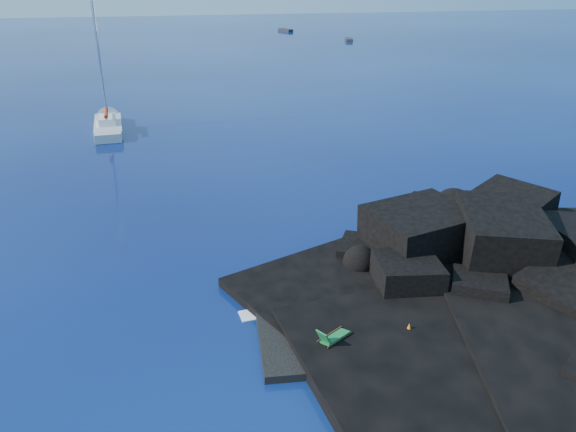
{
  "coord_description": "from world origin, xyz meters",
  "views": [
    {
      "loc": [
        -3.07,
        -18.82,
        14.45
      ],
      "look_at": [
        3.47,
        9.0,
        2.0
      ],
      "focal_mm": 35.0,
      "sensor_mm": 36.0,
      "label": 1
    }
  ],
  "objects_px": {
    "deck_chair": "(335,333)",
    "sailboat": "(109,131)",
    "distant_boat_b": "(349,41)",
    "marker_cone": "(409,329)",
    "distant_boat_a": "(285,31)",
    "sunbather": "(381,306)"
  },
  "relations": [
    {
      "from": "sailboat",
      "to": "sunbather",
      "type": "height_order",
      "value": "sailboat"
    },
    {
      "from": "distant_boat_a",
      "to": "distant_boat_b",
      "type": "relative_size",
      "value": 1.03
    },
    {
      "from": "marker_cone",
      "to": "distant_boat_a",
      "type": "distance_m",
      "value": 136.28
    },
    {
      "from": "deck_chair",
      "to": "marker_cone",
      "type": "height_order",
      "value": "deck_chair"
    },
    {
      "from": "sailboat",
      "to": "distant_boat_a",
      "type": "relative_size",
      "value": 2.62
    },
    {
      "from": "sailboat",
      "to": "distant_boat_b",
      "type": "distance_m",
      "value": 85.31
    },
    {
      "from": "sunbather",
      "to": "distant_boat_a",
      "type": "relative_size",
      "value": 0.35
    },
    {
      "from": "marker_cone",
      "to": "distant_boat_b",
      "type": "height_order",
      "value": "marker_cone"
    },
    {
      "from": "sunbather",
      "to": "sailboat",
      "type": "bearing_deg",
      "value": 124.01
    },
    {
      "from": "sunbather",
      "to": "marker_cone",
      "type": "height_order",
      "value": "marker_cone"
    },
    {
      "from": "deck_chair",
      "to": "distant_boat_a",
      "type": "distance_m",
      "value": 136.85
    },
    {
      "from": "deck_chair",
      "to": "sunbather",
      "type": "xyz_separation_m",
      "value": [
        2.84,
        2.0,
        -0.37
      ]
    },
    {
      "from": "deck_chair",
      "to": "distant_boat_a",
      "type": "bearing_deg",
      "value": 46.54
    },
    {
      "from": "sunbather",
      "to": "distant_boat_a",
      "type": "height_order",
      "value": "sunbather"
    },
    {
      "from": "deck_chair",
      "to": "marker_cone",
      "type": "bearing_deg",
      "value": -32.73
    },
    {
      "from": "distant_boat_b",
      "to": "sailboat",
      "type": "bearing_deg",
      "value": -111.62
    },
    {
      "from": "distant_boat_b",
      "to": "marker_cone",
      "type": "bearing_deg",
      "value": -94.24
    },
    {
      "from": "deck_chair",
      "to": "sailboat",
      "type": "bearing_deg",
      "value": 74.71
    },
    {
      "from": "deck_chair",
      "to": "marker_cone",
      "type": "relative_size",
      "value": 2.94
    },
    {
      "from": "sunbather",
      "to": "marker_cone",
      "type": "distance_m",
      "value": 2.12
    },
    {
      "from": "marker_cone",
      "to": "distant_boat_a",
      "type": "relative_size",
      "value": 0.11
    },
    {
      "from": "sailboat",
      "to": "distant_boat_b",
      "type": "xyz_separation_m",
      "value": [
        48.95,
        69.87,
        0.0
      ]
    }
  ]
}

